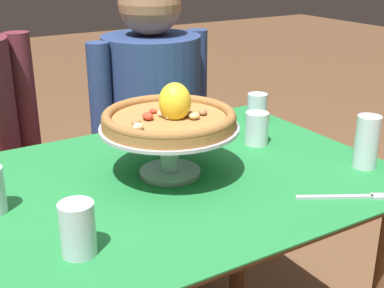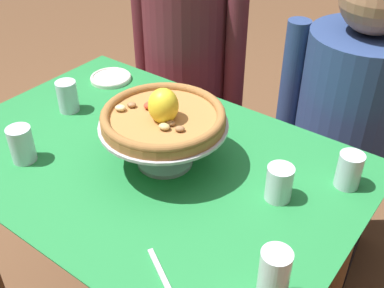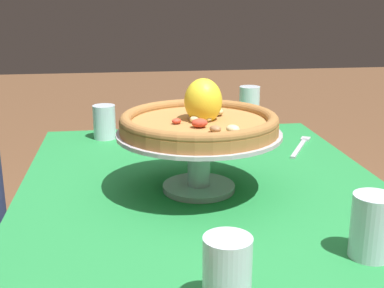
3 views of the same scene
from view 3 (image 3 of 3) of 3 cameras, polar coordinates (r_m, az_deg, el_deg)
name	(u,v)px [view 3 (image 3 of 3)]	position (r m, az deg, el deg)	size (l,w,h in m)	color
dining_table	(210,254)	(1.10, 2.03, -12.20)	(1.18, 0.80, 0.76)	brown
pizza_stand	(199,149)	(1.06, 0.78, -0.53)	(0.34, 0.34, 0.13)	#B7B7C1
pizza	(200,120)	(1.05, 0.86, 2.66)	(0.33, 0.33, 0.11)	#AD753D
water_glass_side_right	(160,133)	(1.37, -3.62, 1.19)	(0.07, 0.07, 0.09)	silver
water_glass_front_right	(249,112)	(1.54, 6.41, 3.53)	(0.06, 0.06, 0.14)	silver
water_glass_front_left	(372,229)	(0.86, 19.50, -9.01)	(0.07, 0.07, 0.10)	silver
water_glass_side_left	(227,277)	(0.69, 3.95, -14.70)	(0.07, 0.07, 0.10)	silver
water_glass_back_right	(104,124)	(1.49, -9.79, 2.19)	(0.06, 0.06, 0.10)	silver
dinner_fork	(301,146)	(1.42, 12.11, -0.18)	(0.19, 0.12, 0.01)	#B7B7C1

